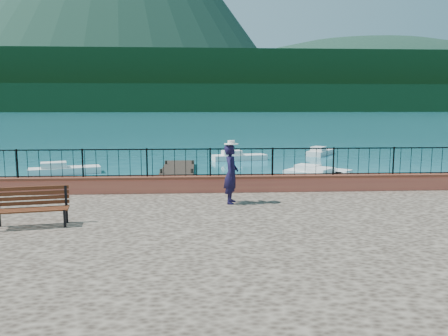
{
  "coord_description": "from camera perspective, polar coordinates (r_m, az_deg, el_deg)",
  "views": [
    {
      "loc": [
        -0.73,
        -11.47,
        4.24
      ],
      "look_at": [
        0.08,
        2.0,
        2.3
      ],
      "focal_mm": 35.0,
      "sensor_mm": 36.0,
      "label": 1
    }
  ],
  "objects": [
    {
      "name": "far_forest",
      "position": [
        311.51,
        -3.35,
        9.03
      ],
      "size": [
        900.0,
        60.0,
        18.0
      ],
      "primitive_type": "cube",
      "color": "black",
      "rests_on": "ground"
    },
    {
      "name": "boat_4",
      "position": [
        34.07,
        2.05,
        1.7
      ],
      "size": [
        4.37,
        2.09,
        0.8
      ],
      "primitive_type": "cube",
      "rotation": [
        0.0,
        0.0,
        0.19
      ],
      "color": "silver",
      "rests_on": "ground"
    },
    {
      "name": "foothills",
      "position": [
        371.89,
        -3.39,
        10.89
      ],
      "size": [
        900.0,
        120.0,
        44.0
      ],
      "primitive_type": "cube",
      "color": "black",
      "rests_on": "ground"
    },
    {
      "name": "boat_3",
      "position": [
        28.92,
        -20.08,
        0.05
      ],
      "size": [
        4.43,
        2.57,
        0.8
      ],
      "primitive_type": "cube",
      "rotation": [
        0.0,
        0.0,
        0.32
      ],
      "color": "silver",
      "rests_on": "ground"
    },
    {
      "name": "hat",
      "position": [
        13.44,
        0.95,
        3.36
      ],
      "size": [
        0.44,
        0.44,
        0.12
      ],
      "primitive_type": "cylinder",
      "color": "white",
      "rests_on": "person"
    },
    {
      "name": "boat_5",
      "position": [
        38.45,
        12.47,
        2.25
      ],
      "size": [
        3.05,
        3.53,
        0.8
      ],
      "primitive_type": "cube",
      "rotation": [
        0.0,
        0.0,
        0.95
      ],
      "color": "silver",
      "rests_on": "ground"
    },
    {
      "name": "parapet",
      "position": [
        15.43,
        -0.69,
        -2.08
      ],
      "size": [
        28.0,
        0.46,
        0.58
      ],
      "primitive_type": "cube",
      "color": "#C46346",
      "rests_on": "promenade"
    },
    {
      "name": "companion_hill",
      "position": [
        612.63,
        17.83,
        7.39
      ],
      "size": [
        448.0,
        384.0,
        180.0
      ],
      "primitive_type": "ellipsoid",
      "color": "#142D23",
      "rests_on": "ground"
    },
    {
      "name": "boat_0",
      "position": [
        21.95,
        -16.7,
        -2.25
      ],
      "size": [
        3.66,
        1.66,
        0.8
      ],
      "primitive_type": "cube",
      "rotation": [
        0.0,
        0.0,
        0.1
      ],
      "color": "white",
      "rests_on": "ground"
    },
    {
      "name": "railing",
      "position": [
        15.31,
        -0.7,
        0.73
      ],
      "size": [
        27.0,
        0.05,
        0.95
      ],
      "primitive_type": "cube",
      "color": "black",
      "rests_on": "parapet"
    },
    {
      "name": "dock",
      "position": [
        23.86,
        -6.45,
        -1.75
      ],
      "size": [
        2.0,
        16.0,
        0.3
      ],
      "primitive_type": "cube",
      "color": "#2D231C",
      "rests_on": "ground"
    },
    {
      "name": "park_bench",
      "position": [
        12.08,
        -23.78,
        -5.64
      ],
      "size": [
        1.85,
        0.88,
        0.99
      ],
      "rotation": [
        0.0,
        0.0,
        0.18
      ],
      "color": "black",
      "rests_on": "promenade"
    },
    {
      "name": "person",
      "position": [
        13.56,
        0.94,
        -0.79
      ],
      "size": [
        0.57,
        0.75,
        1.85
      ],
      "primitive_type": "imported",
      "rotation": [
        0.0,
        0.0,
        1.37
      ],
      "color": "black",
      "rests_on": "promenade"
    },
    {
      "name": "boat_1",
      "position": [
        25.97,
        11.97,
        -0.5
      ],
      "size": [
        3.69,
        3.37,
        0.8
      ],
      "primitive_type": "cube",
      "rotation": [
        0.0,
        0.0,
        -0.69
      ],
      "color": "white",
      "rests_on": "ground"
    },
    {
      "name": "ground",
      "position": [
        12.25,
        0.17,
        -12.07
      ],
      "size": [
        2000.0,
        2000.0,
        0.0
      ],
      "primitive_type": "plane",
      "color": "#19596B",
      "rests_on": "ground"
    },
    {
      "name": "boat_2",
      "position": [
        25.54,
        13.23,
        -0.69
      ],
      "size": [
        3.92,
        4.08,
        0.8
      ],
      "primitive_type": "cube",
      "rotation": [
        0.0,
        0.0,
        0.82
      ],
      "color": "silver",
      "rests_on": "ground"
    }
  ]
}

